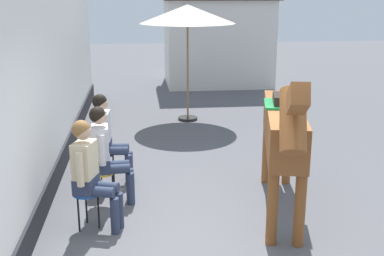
% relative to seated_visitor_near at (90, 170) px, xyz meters
% --- Properties ---
extents(ground_plane, '(40.00, 40.00, 0.00)m').
position_rel_seated_visitor_near_xyz_m(ground_plane, '(1.72, 2.54, -0.78)').
color(ground_plane, '#56565B').
extents(pub_facade_wall, '(0.34, 14.00, 3.40)m').
position_rel_seated_visitor_near_xyz_m(pub_facade_wall, '(-0.83, 1.04, 0.76)').
color(pub_facade_wall, white).
rests_on(pub_facade_wall, ground_plane).
extents(distant_cottage, '(3.40, 2.60, 3.50)m').
position_rel_seated_visitor_near_xyz_m(distant_cottage, '(3.12, 9.69, 1.02)').
color(distant_cottage, silver).
rests_on(distant_cottage, ground_plane).
extents(seated_visitor_near, '(0.61, 0.48, 1.39)m').
position_rel_seated_visitor_near_xyz_m(seated_visitor_near, '(0.00, 0.00, 0.00)').
color(seated_visitor_near, '#194C99').
rests_on(seated_visitor_near, ground_plane).
extents(seated_visitor_middle, '(0.61, 0.49, 1.39)m').
position_rel_seated_visitor_near_xyz_m(seated_visitor_middle, '(0.14, 0.72, 0.00)').
color(seated_visitor_middle, gold).
rests_on(seated_visitor_middle, ground_plane).
extents(seated_visitor_far, '(0.61, 0.49, 1.39)m').
position_rel_seated_visitor_near_xyz_m(seated_visitor_far, '(0.11, 1.53, 0.00)').
color(seated_visitor_far, black).
rests_on(seated_visitor_far, ground_plane).
extents(saddled_horse_center, '(0.95, 2.95, 2.06)m').
position_rel_seated_visitor_near_xyz_m(saddled_horse_center, '(2.44, 0.16, 0.38)').
color(saddled_horse_center, brown).
rests_on(saddled_horse_center, ground_plane).
extents(cafe_parasol, '(2.10, 2.10, 2.58)m').
position_rel_seated_visitor_near_xyz_m(cafe_parasol, '(1.72, 5.19, 1.59)').
color(cafe_parasol, black).
rests_on(cafe_parasol, ground_plane).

